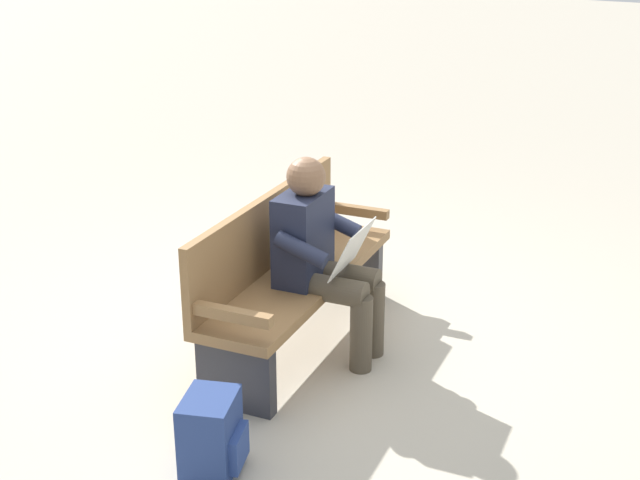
{
  "coord_description": "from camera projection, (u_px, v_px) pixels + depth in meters",
  "views": [
    {
      "loc": [
        4.05,
        2.46,
        2.51
      ],
      "look_at": [
        0.03,
        0.15,
        0.7
      ],
      "focal_mm": 49.51,
      "sensor_mm": 36.0,
      "label": 1
    }
  ],
  "objects": [
    {
      "name": "bench_near",
      "position": [
        289.0,
        270.0,
        5.18
      ],
      "size": [
        1.84,
        0.67,
        0.9
      ],
      "rotation": [
        0.0,
        0.0,
        0.11
      ],
      "color": "olive",
      "rests_on": "ground"
    },
    {
      "name": "backpack",
      "position": [
        212.0,
        435.0,
        4.07
      ],
      "size": [
        0.36,
        0.34,
        0.38
      ],
      "rotation": [
        0.0,
        0.0,
        0.34
      ],
      "color": "navy",
      "rests_on": "ground"
    },
    {
      "name": "person_seated",
      "position": [
        321.0,
        253.0,
        4.98
      ],
      "size": [
        0.6,
        0.6,
        1.18
      ],
      "rotation": [
        0.0,
        0.0,
        0.11
      ],
      "color": "#1E2338",
      "rests_on": "ground"
    },
    {
      "name": "ground_plane",
      "position": [
        301.0,
        342.0,
        5.32
      ],
      "size": [
        40.0,
        40.0,
        0.0
      ],
      "primitive_type": "plane",
      "color": "#B7AD99"
    }
  ]
}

